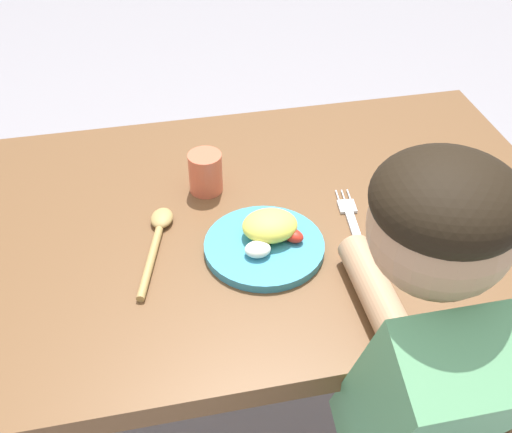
{
  "coord_description": "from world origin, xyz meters",
  "views": [
    {
      "loc": [
        -0.17,
        -0.89,
        1.42
      ],
      "look_at": [
        0.02,
        -0.02,
        0.69
      ],
      "focal_mm": 44.99,
      "sensor_mm": 36.0,
      "label": 1
    }
  ],
  "objects": [
    {
      "name": "spoon",
      "position": [
        -0.16,
        -0.03,
        0.68
      ],
      "size": [
        0.09,
        0.22,
        0.02
      ],
      "rotation": [
        0.0,
        0.0,
        1.3
      ],
      "color": "tan",
      "rests_on": "dining_table"
    },
    {
      "name": "drinking_cup",
      "position": [
        -0.05,
        0.1,
        0.71
      ],
      "size": [
        0.06,
        0.06,
        0.08
      ],
      "primitive_type": "cylinder",
      "color": "#DE6243",
      "rests_on": "dining_table"
    },
    {
      "name": "dining_table",
      "position": [
        0.0,
        0.0,
        0.57
      ],
      "size": [
        1.21,
        0.74,
        0.67
      ],
      "color": "brown",
      "rests_on": "ground_plane"
    },
    {
      "name": "plate",
      "position": [
        0.02,
        -0.09,
        0.69
      ],
      "size": [
        0.21,
        0.21,
        0.06
      ],
      "color": "teal",
      "rests_on": "dining_table"
    },
    {
      "name": "fork",
      "position": [
        0.19,
        -0.05,
        0.67
      ],
      "size": [
        0.04,
        0.19,
        0.01
      ],
      "rotation": [
        0.0,
        0.0,
        1.46
      ],
      "color": "silver",
      "rests_on": "dining_table"
    },
    {
      "name": "ground_plane",
      "position": [
        0.0,
        0.0,
        0.0
      ],
      "size": [
        8.0,
        8.0,
        0.0
      ],
      "primitive_type": "plane",
      "color": "gray"
    }
  ]
}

